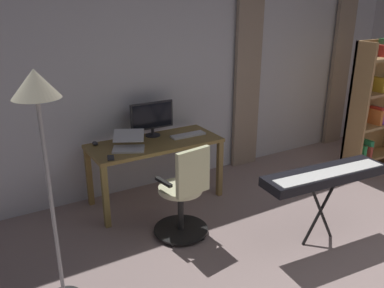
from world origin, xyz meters
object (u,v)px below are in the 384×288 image
Objects in this scene: computer_mouse at (95,143)px; piano_keyboard at (325,176)px; computer_keyboard at (188,135)px; floor_lamp at (39,112)px; laptop at (129,144)px; cell_phone_by_monitor at (111,158)px; office_chair at (184,196)px; bookshelf at (375,107)px; desk at (155,149)px; computer_monitor at (152,117)px.

piano_keyboard is (-1.63, 1.86, -0.05)m from computer_mouse.
floor_lamp reaches higher than computer_keyboard.
laptop is at bearing -43.80° from piano_keyboard.
laptop is at bearing 2.72° from computer_keyboard.
laptop is 2.06m from piano_keyboard.
computer_mouse is 0.47m from cell_phone_by_monitor.
bookshelf is at bearing -4.98° from office_chair.
bookshelf reaches higher than cell_phone_by_monitor.
computer_keyboard is 0.24× the size of bookshelf.
desk is 0.81× the size of floor_lamp.
bookshelf is at bearing 167.15° from desk.
floor_lamp is at bearing 40.02° from desk.
bookshelf is at bearing -173.62° from floor_lamp.
bookshelf is 4.44m from floor_lamp.
computer_monitor is at bearing 72.90° from office_chair.
floor_lamp is at bearing 61.53° from computer_mouse.
computer_keyboard is 4.29× the size of computer_mouse.
cell_phone_by_monitor is (0.27, 0.17, -0.05)m from laptop.
laptop reaches higher than computer_keyboard.
computer_mouse is (1.05, -0.27, 0.01)m from computer_keyboard.
piano_keyboard is at bearing 117.25° from computer_monitor.
desk is 1.15× the size of piano_keyboard.
computer_monitor is (-0.17, -1.06, 0.52)m from office_chair.
computer_monitor is at bearing 176.62° from computer_mouse.
laptop is 0.24× the size of floor_lamp.
cell_phone_by_monitor is at bearing 91.50° from computer_mouse.
office_chair reaches higher than cell_phone_by_monitor.
cell_phone_by_monitor is at bearing 58.47° from laptop.
computer_keyboard is 1.06m from cell_phone_by_monitor.
laptop reaches higher than piano_keyboard.
computer_keyboard is at bearing 165.68° from computer_mouse.
cell_phone_by_monitor is (-0.01, 0.47, -0.01)m from computer_mouse.
cell_phone_by_monitor is (1.04, 0.21, -0.01)m from computer_keyboard.
piano_keyboard is 2.58m from floor_lamp.
floor_lamp is (1.29, 0.32, 1.11)m from office_chair.
floor_lamp reaches higher than cell_phone_by_monitor.
office_chair is at bearing 57.67° from computer_keyboard.
computer_mouse is 0.08× the size of piano_keyboard.
computer_keyboard is 1.08m from computer_mouse.
computer_monitor reaches higher than laptop.
computer_monitor is 0.29× the size of floor_lamp.
computer_mouse is (0.28, -0.30, -0.04)m from laptop.
computer_mouse is at bearing 107.51° from office_chair.
laptop is 3.11× the size of cell_phone_by_monitor.
cell_phone_by_monitor is (0.68, 0.43, -0.23)m from computer_monitor.
piano_keyboard reaches higher than cell_phone_by_monitor.
piano_keyboard is at bearing 131.25° from computer_mouse.
laptop is 0.32m from cell_phone_by_monitor.
office_chair is at bearing 83.63° from desk.
computer_mouse reaches higher than desk.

